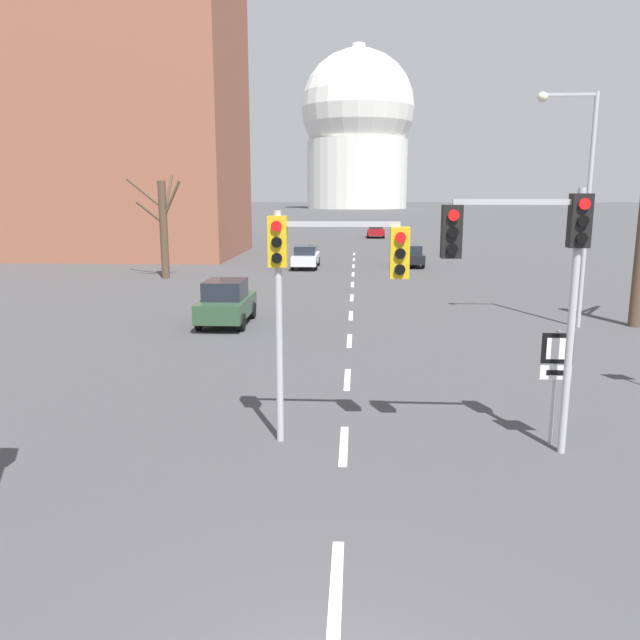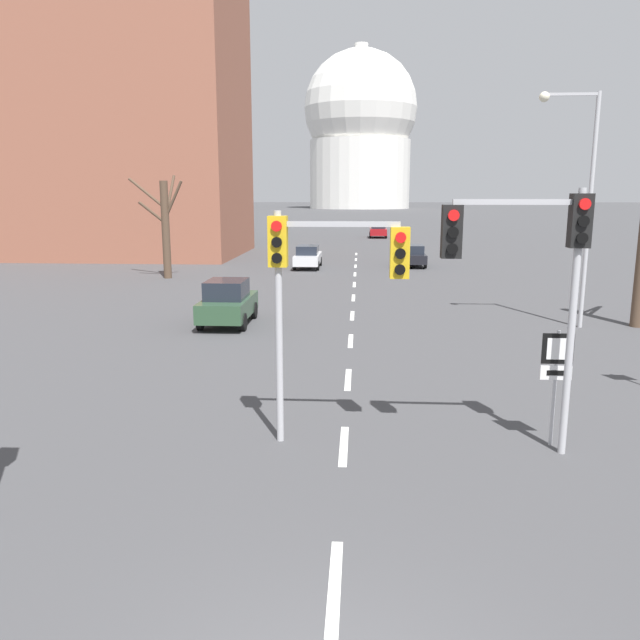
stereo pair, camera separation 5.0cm
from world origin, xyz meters
The scene contains 22 objects.
lane_stripe_0 centered at (0.00, 2.23, 0.00)m, with size 0.16×2.00×0.01m, color silver.
lane_stripe_1 centered at (0.00, 6.73, 0.00)m, with size 0.16×2.00×0.01m, color silver.
lane_stripe_2 centered at (0.00, 11.23, 0.00)m, with size 0.16×2.00×0.01m, color silver.
lane_stripe_3 centered at (0.00, 15.73, 0.00)m, with size 0.16×2.00×0.01m, color silver.
lane_stripe_4 centered at (0.00, 20.23, 0.00)m, with size 0.16×2.00×0.01m, color silver.
lane_stripe_5 centered at (0.00, 24.73, 0.00)m, with size 0.16×2.00×0.01m, color silver.
lane_stripe_6 centered at (0.00, 29.23, 0.00)m, with size 0.16×2.00×0.01m, color silver.
lane_stripe_7 centered at (0.00, 33.73, 0.00)m, with size 0.16×2.00×0.01m, color silver.
lane_stripe_8 centered at (0.00, 38.23, 0.00)m, with size 0.16×2.00×0.01m, color silver.
lane_stripe_9 centered at (0.00, 42.73, 0.00)m, with size 0.16×2.00×0.01m, color silver.
lane_stripe_10 centered at (0.00, 47.23, 0.00)m, with size 0.16×2.00×0.01m, color silver.
traffic_signal_near_right centered at (3.39, 6.63, 3.80)m, with size 2.62×0.34×5.00m.
traffic_signal_centre_tall centered at (-0.46, 6.92, 3.48)m, with size 2.66×0.34×4.58m.
route_sign_post centered at (4.09, 7.01, 1.57)m, with size 0.60×0.08×2.32m.
street_lamp_right centered at (8.16, 18.51, 5.15)m, with size 2.13×0.36×8.41m.
sedan_near_left centered at (-3.21, 36.95, 0.77)m, with size 1.70×4.42×1.53m.
sedan_near_right centered at (-4.72, 18.21, 0.85)m, with size 1.77×3.81×1.72m.
sedan_mid_centre centered at (3.91, 38.56, 0.75)m, with size 1.74×4.39×1.47m.
sedan_far_left centered at (2.37, 67.34, 0.82)m, with size 1.96×3.81×1.61m.
bare_tree_left_near centered at (-11.13, 31.30, 3.15)m, with size 3.57×1.80×6.02m.
capitol_dome centered at (0.00, 221.55, 26.90)m, with size 39.10×39.10×55.23m.
apartment_block_left centered at (-18.47, 45.61, 14.24)m, with size 18.00×14.00×28.47m, color #935642.
Camera 2 is at (0.26, -4.87, 4.88)m, focal length 35.00 mm.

